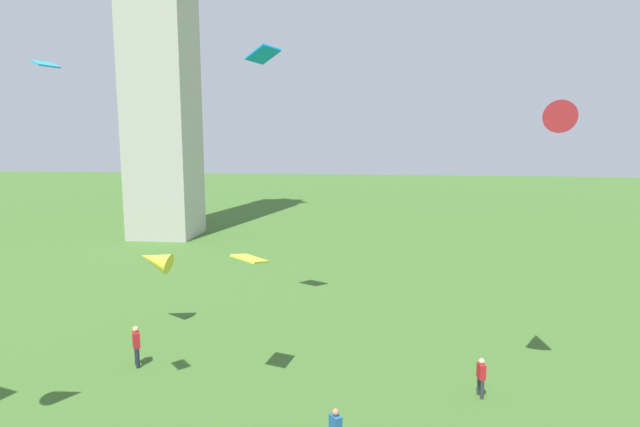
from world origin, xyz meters
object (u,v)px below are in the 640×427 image
at_px(person_2, 136,344).
at_px(kite_flying_4, 263,54).
at_px(kite_flying_5, 558,112).
at_px(kite_flying_2, 155,260).
at_px(kite_flying_0, 250,259).
at_px(kite_flying_1, 45,64).
at_px(person_3, 481,375).

distance_m(person_2, kite_flying_4, 15.25).
relative_size(kite_flying_4, kite_flying_5, 0.98).
xyz_separation_m(person_2, kite_flying_4, (4.31, 6.82, 12.94)).
bearing_deg(kite_flying_2, kite_flying_0, 49.83).
bearing_deg(kite_flying_5, person_2, 9.00).
relative_size(kite_flying_1, kite_flying_4, 0.53).
height_order(kite_flying_4, kite_flying_5, kite_flying_4).
xyz_separation_m(kite_flying_0, kite_flying_5, (11.34, 0.79, 5.56)).
height_order(person_3, kite_flying_0, kite_flying_0).
distance_m(kite_flying_1, kite_flying_2, 13.62).
height_order(person_3, kite_flying_2, kite_flying_2).
relative_size(person_3, kite_flying_1, 1.48).
bearing_deg(kite_flying_5, kite_flying_0, 14.56).
relative_size(person_3, kite_flying_4, 0.79).
bearing_deg(kite_flying_4, person_2, 97.15).
xyz_separation_m(kite_flying_0, kite_flying_4, (-1.11, 8.07, 8.71)).
xyz_separation_m(person_2, person_3, (14.37, -1.14, -0.14)).
height_order(kite_flying_1, kite_flying_5, kite_flying_1).
bearing_deg(person_3, kite_flying_1, -83.39).
bearing_deg(kite_flying_5, kite_flying_1, 27.92).
distance_m(kite_flying_0, kite_flying_4, 11.93).
relative_size(person_2, kite_flying_0, 1.09).
xyz_separation_m(kite_flying_1, kite_flying_2, (-1.42, 10.44, -8.63)).
relative_size(kite_flying_1, kite_flying_2, 0.58).
relative_size(person_2, kite_flying_2, 1.00).
xyz_separation_m(kite_flying_1, kite_flying_5, (16.42, 5.14, -1.35)).
xyz_separation_m(kite_flying_4, kite_flying_5, (12.45, -7.28, -3.15)).
height_order(kite_flying_2, kite_flying_5, kite_flying_5).
distance_m(person_3, kite_flying_4, 18.32).
height_order(kite_flying_1, kite_flying_2, kite_flying_1).
height_order(person_3, kite_flying_1, kite_flying_1).
distance_m(kite_flying_4, kite_flying_5, 14.76).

